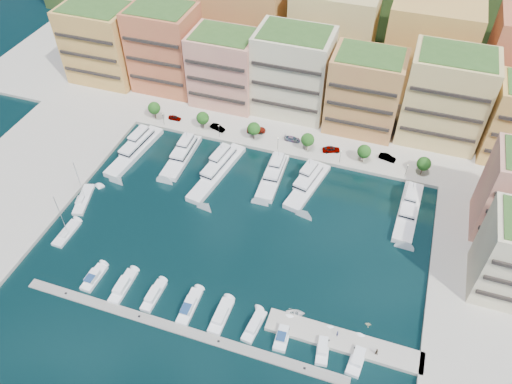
% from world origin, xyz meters
% --- Properties ---
extents(ground, '(400.00, 400.00, 0.00)m').
position_xyz_m(ground, '(0.00, 0.00, 0.00)').
color(ground, black).
rests_on(ground, ground).
extents(north_quay, '(220.00, 64.00, 2.00)m').
position_xyz_m(north_quay, '(0.00, 62.00, 0.00)').
color(north_quay, '#9E998E').
rests_on(north_quay, ground).
extents(east_quay, '(34.00, 76.00, 2.00)m').
position_xyz_m(east_quay, '(62.00, -8.00, 0.00)').
color(east_quay, '#9E998E').
rests_on(east_quay, ground).
extents(west_quay, '(34.00, 76.00, 2.00)m').
position_xyz_m(west_quay, '(-62.00, -8.00, 0.00)').
color(west_quay, '#9E998E').
rests_on(west_quay, ground).
extents(hillside, '(240.00, 40.00, 58.00)m').
position_xyz_m(hillside, '(0.00, 110.00, 0.00)').
color(hillside, '#223616').
rests_on(hillside, ground).
extents(south_pontoon, '(72.00, 2.20, 0.35)m').
position_xyz_m(south_pontoon, '(-3.00, -30.00, 0.00)').
color(south_pontoon, gray).
rests_on(south_pontoon, ground).
extents(finger_pier, '(32.00, 5.00, 2.00)m').
position_xyz_m(finger_pier, '(30.00, -22.00, 0.00)').
color(finger_pier, '#9E998E').
rests_on(finger_pier, ground).
extents(apartment_0, '(22.00, 16.50, 24.80)m').
position_xyz_m(apartment_0, '(-66.00, 49.99, 13.31)').
color(apartment_0, gold).
rests_on(apartment_0, north_quay).
extents(apartment_1, '(20.00, 16.50, 26.80)m').
position_xyz_m(apartment_1, '(-44.00, 51.99, 14.31)').
color(apartment_1, '#C16C40').
rests_on(apartment_1, north_quay).
extents(apartment_2, '(20.00, 15.50, 22.80)m').
position_xyz_m(apartment_2, '(-23.00, 49.99, 12.31)').
color(apartment_2, tan).
rests_on(apartment_2, north_quay).
extents(apartment_3, '(22.00, 16.50, 25.80)m').
position_xyz_m(apartment_3, '(-2.00, 51.99, 13.81)').
color(apartment_3, beige).
rests_on(apartment_3, north_quay).
extents(apartment_4, '(20.00, 15.50, 23.80)m').
position_xyz_m(apartment_4, '(20.00, 49.99, 12.81)').
color(apartment_4, '#B97145').
rests_on(apartment_4, north_quay).
extents(apartment_5, '(22.00, 16.50, 26.80)m').
position_xyz_m(apartment_5, '(42.00, 51.99, 14.31)').
color(apartment_5, '#DBBA74').
rests_on(apartment_5, north_quay).
extents(backblock_0, '(26.00, 18.00, 30.00)m').
position_xyz_m(backblock_0, '(-55.00, 74.00, 16.00)').
color(backblock_0, beige).
rests_on(backblock_0, north_quay).
extents(backblock_1, '(26.00, 18.00, 30.00)m').
position_xyz_m(backblock_1, '(-25.00, 74.00, 16.00)').
color(backblock_1, '#B97145').
rests_on(backblock_1, north_quay).
extents(backblock_2, '(26.00, 18.00, 30.00)m').
position_xyz_m(backblock_2, '(5.00, 74.00, 16.00)').
color(backblock_2, '#DBBA74').
rests_on(backblock_2, north_quay).
extents(backblock_3, '(26.00, 18.00, 30.00)m').
position_xyz_m(backblock_3, '(35.00, 74.00, 16.00)').
color(backblock_3, gold).
rests_on(backblock_3, north_quay).
extents(tree_0, '(3.80, 3.80, 5.65)m').
position_xyz_m(tree_0, '(-40.00, 33.50, 4.74)').
color(tree_0, '#473323').
rests_on(tree_0, north_quay).
extents(tree_1, '(3.80, 3.80, 5.65)m').
position_xyz_m(tree_1, '(-24.00, 33.50, 4.74)').
color(tree_1, '#473323').
rests_on(tree_1, north_quay).
extents(tree_2, '(3.80, 3.80, 5.65)m').
position_xyz_m(tree_2, '(-8.00, 33.50, 4.74)').
color(tree_2, '#473323').
rests_on(tree_2, north_quay).
extents(tree_3, '(3.80, 3.80, 5.65)m').
position_xyz_m(tree_3, '(8.00, 33.50, 4.74)').
color(tree_3, '#473323').
rests_on(tree_3, north_quay).
extents(tree_4, '(3.80, 3.80, 5.65)m').
position_xyz_m(tree_4, '(24.00, 33.50, 4.74)').
color(tree_4, '#473323').
rests_on(tree_4, north_quay).
extents(tree_5, '(3.80, 3.80, 5.65)m').
position_xyz_m(tree_5, '(40.00, 33.50, 4.74)').
color(tree_5, '#473323').
rests_on(tree_5, north_quay).
extents(lamppost_0, '(0.30, 0.30, 4.20)m').
position_xyz_m(lamppost_0, '(-36.00, 31.20, 3.83)').
color(lamppost_0, black).
rests_on(lamppost_0, north_quay).
extents(lamppost_1, '(0.30, 0.30, 4.20)m').
position_xyz_m(lamppost_1, '(-18.00, 31.20, 3.83)').
color(lamppost_1, black).
rests_on(lamppost_1, north_quay).
extents(lamppost_2, '(0.30, 0.30, 4.20)m').
position_xyz_m(lamppost_2, '(0.00, 31.20, 3.83)').
color(lamppost_2, black).
rests_on(lamppost_2, north_quay).
extents(lamppost_3, '(0.30, 0.30, 4.20)m').
position_xyz_m(lamppost_3, '(18.00, 31.20, 3.83)').
color(lamppost_3, black).
rests_on(lamppost_3, north_quay).
extents(lamppost_4, '(0.30, 0.30, 4.20)m').
position_xyz_m(lamppost_4, '(36.00, 31.20, 3.83)').
color(lamppost_4, black).
rests_on(lamppost_4, north_quay).
extents(yacht_0, '(7.04, 23.70, 7.30)m').
position_xyz_m(yacht_0, '(-38.61, 18.31, 1.21)').
color(yacht_0, silver).
rests_on(yacht_0, ground).
extents(yacht_1, '(5.28, 19.18, 7.30)m').
position_xyz_m(yacht_1, '(-24.93, 20.21, 1.09)').
color(yacht_1, silver).
rests_on(yacht_1, ground).
extents(yacht_2, '(8.20, 25.32, 7.30)m').
position_xyz_m(yacht_2, '(-12.90, 17.57, 1.21)').
color(yacht_2, silver).
rests_on(yacht_2, ground).
extents(yacht_3, '(5.31, 18.60, 7.30)m').
position_xyz_m(yacht_3, '(2.01, 20.54, 1.21)').
color(yacht_3, silver).
rests_on(yacht_3, ground).
extents(yacht_4, '(8.58, 20.09, 7.30)m').
position_xyz_m(yacht_4, '(11.90, 20.00, 1.09)').
color(yacht_4, silver).
rests_on(yacht_4, ground).
extents(yacht_6, '(5.64, 21.59, 7.30)m').
position_xyz_m(yacht_6, '(38.40, 19.20, 1.21)').
color(yacht_6, silver).
rests_on(yacht_6, ground).
extents(cruiser_1, '(2.87, 7.46, 2.66)m').
position_xyz_m(cruiser_1, '(-26.26, -24.60, 0.57)').
color(cruiser_1, white).
rests_on(cruiser_1, ground).
extents(cruiser_2, '(2.70, 9.13, 2.55)m').
position_xyz_m(cruiser_2, '(-18.90, -24.60, 0.55)').
color(cruiser_2, white).
rests_on(cruiser_2, ground).
extents(cruiser_3, '(2.54, 8.16, 2.55)m').
position_xyz_m(cruiser_3, '(-11.36, -24.59, 0.55)').
color(cruiser_3, white).
rests_on(cruiser_3, ground).
extents(cruiser_4, '(2.80, 9.12, 2.66)m').
position_xyz_m(cruiser_4, '(-2.84, -24.62, 0.57)').
color(cruiser_4, white).
rests_on(cruiser_4, ground).
extents(cruiser_5, '(2.92, 8.69, 2.55)m').
position_xyz_m(cruiser_5, '(4.42, -24.59, 0.55)').
color(cruiser_5, white).
rests_on(cruiser_5, ground).
extents(cruiser_6, '(3.33, 8.10, 2.55)m').
position_xyz_m(cruiser_6, '(11.79, -24.59, 0.55)').
color(cruiser_6, white).
rests_on(cruiser_6, ground).
extents(cruiser_7, '(2.99, 7.54, 2.66)m').
position_xyz_m(cruiser_7, '(18.01, -24.60, 0.57)').
color(cruiser_7, white).
rests_on(cruiser_7, ground).
extents(cruiser_8, '(3.33, 8.15, 2.55)m').
position_xyz_m(cruiser_8, '(26.39, -24.59, 0.55)').
color(cruiser_8, white).
rests_on(cruiser_8, ground).
extents(cruiser_9, '(3.54, 8.51, 2.55)m').
position_xyz_m(cruiser_9, '(33.38, -24.59, 0.55)').
color(cruiser_9, white).
rests_on(cruiser_9, ground).
extents(sailboat_0, '(2.90, 8.55, 13.20)m').
position_xyz_m(sailboat_0, '(-39.71, -15.20, 0.31)').
color(sailboat_0, silver).
rests_on(sailboat_0, ground).
extents(sailboat_1, '(5.58, 11.24, 13.20)m').
position_xyz_m(sailboat_1, '(-42.17, -3.83, 0.30)').
color(sailboat_1, silver).
rests_on(sailboat_1, ground).
extents(tender_0, '(4.71, 3.92, 0.84)m').
position_xyz_m(tender_0, '(19.13, -18.87, 0.42)').
color(tender_0, white).
rests_on(tender_0, ground).
extents(tender_3, '(1.46, 1.29, 0.72)m').
position_xyz_m(tender_3, '(34.15, -16.43, 0.36)').
color(tender_3, beige).
rests_on(tender_3, ground).
extents(car_0, '(3.93, 1.59, 1.34)m').
position_xyz_m(car_0, '(-34.06, 34.70, 1.67)').
color(car_0, gray).
rests_on(car_0, north_quay).
extents(car_1, '(4.94, 2.92, 1.54)m').
position_xyz_m(car_1, '(-19.70, 34.20, 1.77)').
color(car_1, gray).
rests_on(car_1, north_quay).
extents(car_2, '(6.07, 3.94, 1.55)m').
position_xyz_m(car_2, '(-8.40, 36.83, 1.78)').
color(car_2, gray).
rests_on(car_2, north_quay).
extents(car_3, '(4.75, 2.17, 1.35)m').
position_xyz_m(car_3, '(2.91, 36.24, 1.67)').
color(car_3, gray).
rests_on(car_3, north_quay).
extents(car_4, '(5.37, 3.61, 1.70)m').
position_xyz_m(car_4, '(14.74, 35.06, 1.85)').
color(car_4, gray).
rests_on(car_4, north_quay).
extents(car_5, '(4.97, 2.58, 1.56)m').
position_xyz_m(car_5, '(30.40, 36.62, 1.78)').
color(car_5, gray).
rests_on(car_5, north_quay).
extents(person_0, '(0.57, 0.69, 1.62)m').
position_xyz_m(person_0, '(28.52, -21.47, 1.81)').
color(person_0, '#272A4E').
rests_on(person_0, finger_pier).
extents(person_1, '(0.94, 0.77, 1.78)m').
position_xyz_m(person_1, '(36.61, -22.95, 1.89)').
color(person_1, '#4A3B2C').
rests_on(person_1, finger_pier).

